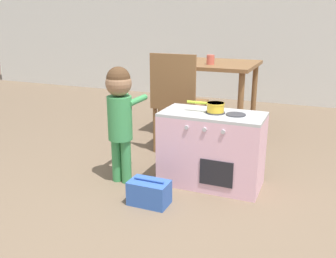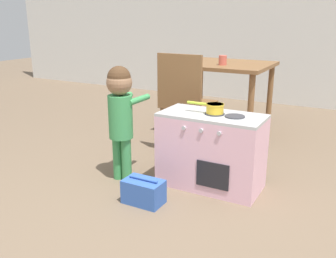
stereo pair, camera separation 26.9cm
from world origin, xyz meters
name	(u,v)px [view 1 (the left image)]	position (x,y,z in m)	size (l,w,h in m)	color
ground_plane	(162,247)	(0.00, 0.00, 0.00)	(16.00, 16.00, 0.00)	brown
wall_back	(276,7)	(0.00, 3.80, 1.30)	(10.00, 0.06, 2.60)	silver
play_kitchen	(212,149)	(0.01, 0.87, 0.27)	(0.72, 0.37, 0.54)	#EAB2C6
toy_pot	(215,107)	(0.02, 0.87, 0.58)	(0.27, 0.12, 0.07)	yellow
child_figure	(120,108)	(-0.61, 0.66, 0.56)	(0.20, 0.34, 0.85)	#3D9351
toy_basket	(149,193)	(-0.27, 0.41, 0.08)	(0.26, 0.16, 0.18)	#335BB2
dining_table	(210,73)	(-0.39, 2.14, 0.62)	(0.93, 0.82, 0.73)	brown
dining_chair_near	(178,100)	(-0.47, 1.42, 0.47)	(0.41, 0.41, 0.89)	brown
cup_on_table	(210,60)	(-0.34, 1.97, 0.77)	(0.08, 0.08, 0.09)	#D15B4C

